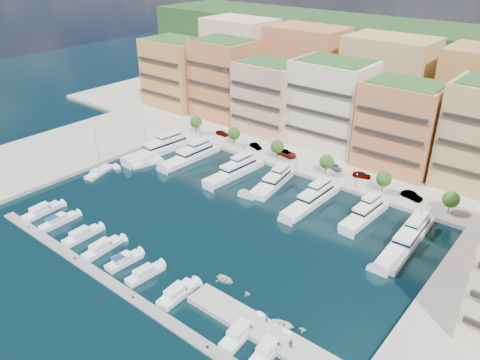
% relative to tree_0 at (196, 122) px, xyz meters
% --- Properties ---
extents(ground, '(400.00, 400.00, 0.00)m').
position_rel_tree_0_xyz_m(ground, '(40.00, -33.50, -4.74)').
color(ground, black).
rests_on(ground, ground).
extents(north_quay, '(220.00, 64.00, 2.00)m').
position_rel_tree_0_xyz_m(north_quay, '(40.00, 28.50, -4.74)').
color(north_quay, '#9E998E').
rests_on(north_quay, ground).
extents(west_quay, '(34.00, 76.00, 2.00)m').
position_rel_tree_0_xyz_m(west_quay, '(-22.00, -41.50, -4.74)').
color(west_quay, '#9E998E').
rests_on(west_quay, ground).
extents(hillside, '(240.00, 40.00, 58.00)m').
position_rel_tree_0_xyz_m(hillside, '(40.00, 76.50, -4.74)').
color(hillside, '#1C3D19').
rests_on(hillside, ground).
extents(south_pontoon, '(72.00, 2.20, 0.35)m').
position_rel_tree_0_xyz_m(south_pontoon, '(37.00, -63.50, -4.74)').
color(south_pontoon, gray).
rests_on(south_pontoon, ground).
extents(finger_pier, '(32.00, 5.00, 2.00)m').
position_rel_tree_0_xyz_m(finger_pier, '(70.00, -55.50, -4.74)').
color(finger_pier, '#9E998E').
rests_on(finger_pier, ground).
extents(apartment_0, '(22.00, 16.50, 24.80)m').
position_rel_tree_0_xyz_m(apartment_0, '(-26.00, 16.49, 8.57)').
color(apartment_0, '#BD8B45').
rests_on(apartment_0, north_quay).
extents(apartment_1, '(20.00, 16.50, 26.80)m').
position_rel_tree_0_xyz_m(apartment_1, '(-4.00, 18.49, 9.57)').
color(apartment_1, '#DA7C48').
rests_on(apartment_1, north_quay).
extents(apartment_2, '(20.00, 15.50, 22.80)m').
position_rel_tree_0_xyz_m(apartment_2, '(17.00, 16.49, 7.57)').
color(apartment_2, '#F2AD87').
rests_on(apartment_2, north_quay).
extents(apartment_3, '(22.00, 16.50, 25.80)m').
position_rel_tree_0_xyz_m(apartment_3, '(38.00, 18.49, 9.07)').
color(apartment_3, beige).
rests_on(apartment_3, north_quay).
extents(apartment_4, '(20.00, 15.50, 23.80)m').
position_rel_tree_0_xyz_m(apartment_4, '(60.00, 16.49, 8.07)').
color(apartment_4, '#BF7A47').
rests_on(apartment_4, north_quay).
extents(backblock_0, '(26.00, 18.00, 30.00)m').
position_rel_tree_0_xyz_m(backblock_0, '(-15.00, 40.50, 11.26)').
color(backblock_0, beige).
rests_on(backblock_0, north_quay).
extents(backblock_1, '(26.00, 18.00, 30.00)m').
position_rel_tree_0_xyz_m(backblock_1, '(15.00, 40.50, 11.26)').
color(backblock_1, '#BF7A47').
rests_on(backblock_1, north_quay).
extents(backblock_2, '(26.00, 18.00, 30.00)m').
position_rel_tree_0_xyz_m(backblock_2, '(45.00, 40.50, 11.26)').
color(backblock_2, tan).
rests_on(backblock_2, north_quay).
extents(tree_0, '(3.80, 3.80, 5.65)m').
position_rel_tree_0_xyz_m(tree_0, '(0.00, 0.00, 0.00)').
color(tree_0, '#473323').
rests_on(tree_0, north_quay).
extents(tree_1, '(3.80, 3.80, 5.65)m').
position_rel_tree_0_xyz_m(tree_1, '(16.00, 0.00, 0.00)').
color(tree_1, '#473323').
rests_on(tree_1, north_quay).
extents(tree_2, '(3.80, 3.80, 5.65)m').
position_rel_tree_0_xyz_m(tree_2, '(32.00, 0.00, 0.00)').
color(tree_2, '#473323').
rests_on(tree_2, north_quay).
extents(tree_3, '(3.80, 3.80, 5.65)m').
position_rel_tree_0_xyz_m(tree_3, '(48.00, 0.00, 0.00)').
color(tree_3, '#473323').
rests_on(tree_3, north_quay).
extents(tree_4, '(3.80, 3.80, 5.65)m').
position_rel_tree_0_xyz_m(tree_4, '(64.00, 0.00, 0.00)').
color(tree_4, '#473323').
rests_on(tree_4, north_quay).
extents(tree_5, '(3.80, 3.80, 5.65)m').
position_rel_tree_0_xyz_m(tree_5, '(80.00, 0.00, 0.00)').
color(tree_5, '#473323').
rests_on(tree_5, north_quay).
extents(lamppost_0, '(0.30, 0.30, 4.20)m').
position_rel_tree_0_xyz_m(lamppost_0, '(4.00, -2.30, -0.92)').
color(lamppost_0, black).
rests_on(lamppost_0, north_quay).
extents(lamppost_1, '(0.30, 0.30, 4.20)m').
position_rel_tree_0_xyz_m(lamppost_1, '(22.00, -2.30, -0.92)').
color(lamppost_1, black).
rests_on(lamppost_1, north_quay).
extents(lamppost_2, '(0.30, 0.30, 4.20)m').
position_rel_tree_0_xyz_m(lamppost_2, '(40.00, -2.30, -0.92)').
color(lamppost_2, black).
rests_on(lamppost_2, north_quay).
extents(lamppost_3, '(0.30, 0.30, 4.20)m').
position_rel_tree_0_xyz_m(lamppost_3, '(58.00, -2.30, -0.92)').
color(lamppost_3, black).
rests_on(lamppost_3, north_quay).
extents(lamppost_4, '(0.30, 0.30, 4.20)m').
position_rel_tree_0_xyz_m(lamppost_4, '(76.00, -2.30, -0.92)').
color(lamppost_4, black).
rests_on(lamppost_4, north_quay).
extents(yacht_0, '(7.01, 24.83, 7.30)m').
position_rel_tree_0_xyz_m(yacht_0, '(0.83, -15.72, -3.53)').
color(yacht_0, white).
rests_on(yacht_0, ground).
extents(yacht_1, '(5.54, 20.44, 7.30)m').
position_rel_tree_0_xyz_m(yacht_1, '(11.66, -13.84, -3.65)').
color(yacht_1, white).
rests_on(yacht_1, ground).
extents(yacht_2, '(5.66, 20.01, 7.30)m').
position_rel_tree_0_xyz_m(yacht_2, '(28.08, -13.55, -3.53)').
color(yacht_2, white).
rests_on(yacht_2, ground).
extents(yacht_3, '(7.12, 17.52, 7.30)m').
position_rel_tree_0_xyz_m(yacht_3, '(39.76, -12.30, -3.53)').
color(yacht_3, white).
rests_on(yacht_3, ground).
extents(yacht_4, '(4.58, 20.50, 7.30)m').
position_rel_tree_0_xyz_m(yacht_4, '(52.61, -13.91, -3.65)').
color(yacht_4, white).
rests_on(yacht_4, ground).
extents(yacht_5, '(4.81, 16.40, 7.30)m').
position_rel_tree_0_xyz_m(yacht_5, '(65.43, -11.93, -3.53)').
color(yacht_5, white).
rests_on(yacht_5, ground).
extents(yacht_6, '(5.27, 24.21, 7.30)m').
position_rel_tree_0_xyz_m(yacht_6, '(76.84, -15.52, -3.53)').
color(yacht_6, white).
rests_on(yacht_6, ground).
extents(cruiser_0, '(3.51, 9.28, 2.55)m').
position_rel_tree_0_xyz_m(cruiser_0, '(6.35, -58.10, -4.20)').
color(cruiser_0, white).
rests_on(cruiser_0, ground).
extents(cruiser_1, '(2.64, 8.79, 2.66)m').
position_rel_tree_0_xyz_m(cruiser_1, '(13.42, -58.12, -4.17)').
color(cruiser_1, white).
rests_on(cruiser_1, ground).
extents(cruiser_2, '(2.88, 8.53, 2.55)m').
position_rel_tree_0_xyz_m(cruiser_2, '(22.32, -58.09, -4.20)').
color(cruiser_2, white).
rests_on(cruiser_2, ground).
extents(cruiser_3, '(3.34, 9.11, 2.55)m').
position_rel_tree_0_xyz_m(cruiser_3, '(29.58, -58.10, -4.20)').
color(cruiser_3, white).
rests_on(cruiser_3, ground).
extents(cruiser_4, '(2.94, 7.62, 2.66)m').
position_rel_tree_0_xyz_m(cruiser_4, '(36.52, -58.10, -4.17)').
color(cruiser_4, white).
rests_on(cruiser_4, ground).
extents(cruiser_5, '(2.91, 7.93, 2.55)m').
position_rel_tree_0_xyz_m(cruiser_5, '(42.85, -58.08, -4.20)').
color(cruiser_5, white).
rests_on(cruiser_5, ground).
extents(cruiser_6, '(3.40, 8.27, 2.55)m').
position_rel_tree_0_xyz_m(cruiser_6, '(51.57, -58.09, -4.20)').
color(cruiser_6, white).
rests_on(cruiser_6, ground).
extents(cruiser_8, '(3.55, 8.78, 2.55)m').
position_rel_tree_0_xyz_m(cruiser_8, '(66.21, -58.09, -4.20)').
color(cruiser_8, white).
rests_on(cruiser_8, ground).
extents(cruiser_9, '(3.46, 7.84, 2.55)m').
position_rel_tree_0_xyz_m(cruiser_9, '(71.76, -58.08, -4.20)').
color(cruiser_9, white).
rests_on(cruiser_9, ground).
extents(sailboat_1, '(5.47, 9.66, 13.20)m').
position_rel_tree_0_xyz_m(sailboat_1, '(-1.16, -37.05, -4.43)').
color(sailboat_1, white).
rests_on(sailboat_1, ground).
extents(sailboat_2, '(5.15, 9.86, 13.20)m').
position_rel_tree_0_xyz_m(sailboat_2, '(4.43, -24.86, -4.43)').
color(sailboat_2, white).
rests_on(sailboat_2, ground).
extents(tender_1, '(1.73, 1.60, 0.75)m').
position_rel_tree_0_xyz_m(tender_1, '(61.05, -49.91, -4.37)').
color(tender_1, beige).
rests_on(tender_1, ground).
extents(tender_3, '(1.63, 1.49, 0.72)m').
position_rel_tree_0_xyz_m(tender_3, '(73.41, -50.93, -4.38)').
color(tender_3, beige).
rests_on(tender_3, ground).
extents(tender_0, '(3.75, 2.68, 0.77)m').
position_rel_tree_0_xyz_m(tender_0, '(55.53, -49.51, -4.36)').
color(tender_0, silver).
rests_on(tender_0, ground).
extents(tender_2, '(4.42, 3.70, 0.78)m').
position_rel_tree_0_xyz_m(tender_2, '(70.37, -52.20, -4.35)').
color(tender_2, white).
rests_on(tender_2, ground).
extents(car_0, '(4.56, 1.97, 1.53)m').
position_rel_tree_0_xyz_m(car_0, '(7.90, 3.72, -2.98)').
color(car_0, gray).
rests_on(car_0, north_quay).
extents(car_1, '(4.73, 2.87, 1.47)m').
position_rel_tree_0_xyz_m(car_1, '(22.73, 2.16, -3.01)').
color(car_1, gray).
rests_on(car_1, north_quay).
extents(car_2, '(6.42, 3.43, 1.71)m').
position_rel_tree_0_xyz_m(car_2, '(33.15, 3.38, -2.89)').
color(car_2, gray).
rests_on(car_2, north_quay).
extents(car_3, '(5.53, 3.74, 1.49)m').
position_rel_tree_0_xyz_m(car_3, '(48.10, 4.46, -3.00)').
color(car_3, gray).
rests_on(car_3, north_quay).
extents(car_4, '(5.11, 3.24, 1.62)m').
position_rel_tree_0_xyz_m(car_4, '(56.31, 4.42, -2.93)').
color(car_4, gray).
rests_on(car_4, north_quay).
extents(car_5, '(5.45, 2.87, 1.71)m').
position_rel_tree_0_xyz_m(car_5, '(70.88, 1.54, -2.89)').
color(car_5, gray).
rests_on(car_5, north_quay).
extents(person_0, '(0.73, 0.74, 1.72)m').
position_rel_tree_0_xyz_m(person_0, '(68.32, -53.91, -2.88)').
color(person_0, navy).
rests_on(person_0, finger_pier).
extents(person_1, '(0.92, 0.81, 1.58)m').
position_rel_tree_0_xyz_m(person_1, '(74.36, -55.93, -2.95)').
color(person_1, '#453729').
rests_on(person_1, finger_pier).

